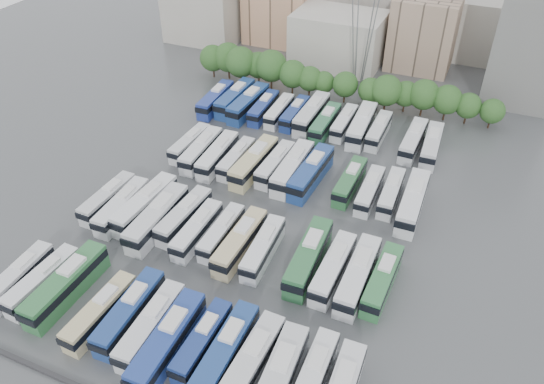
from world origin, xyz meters
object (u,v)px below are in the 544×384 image
at_px(bus_r1_s1, 122,206).
at_px(bus_r1_s8, 263,248).
at_px(bus_r0_s1, 43,281).
at_px(electricity_pylon, 366,0).
at_px(bus_r1_s10, 309,257).
at_px(bus_r1_s11, 333,268).
at_px(bus_r1_s12, 358,275).
at_px(bus_r2_s4, 236,158).
at_px(bus_r1_s3, 157,218).
at_px(bus_r3_s8, 344,123).
at_px(bus_r1_s2, 145,205).
at_px(bus_r0_s11, 278,381).
at_px(bus_r2_s2, 201,150).
at_px(bus_r2_s7, 293,168).
at_px(bus_r0_s7, 168,341).
at_px(bus_r0_s6, 151,325).
at_px(bus_r3_s0, 216,99).
at_px(bus_r3_s3, 263,108).
at_px(bus_r2_s3, 218,155).
at_px(bus_r2_s13, 413,202).
at_px(bus_r2_s11, 370,190).
at_px(bus_r0_s10, 251,363).
at_px(bus_r0_s5, 130,312).
at_px(bus_r1_s5, 197,230).
at_px(bus_r3_s4, 279,111).
at_px(bus_r1_s0, 108,198).
at_px(bus_r3_s12, 413,140).
at_px(bus_r0_s4, 100,312).
at_px(bus_r1_s7, 240,242).
at_px(bus_r3_s9, 362,125).
at_px(bus_r2_s8, 311,172).
at_px(bus_r2_s6, 275,164).
at_px(bus_r2_s10, 350,181).
at_px(bus_r1_s13, 382,280).
at_px(bus_r3_s13, 432,145).
at_px(apartment_tower, 533,38).
at_px(bus_r3_s1, 235,98).
at_px(bus_r2_s1, 190,143).
at_px(bus_r0_s0, 19,277).
at_px(bus_r2_s12, 391,192).
at_px(bus_r3_s2, 248,103).
at_px(bus_r3_s5, 295,113).
at_px(bus_r3_s10, 379,130).
at_px(bus_r0_s9, 226,351).

xyz_separation_m(bus_r1_s1, bus_r1_s8, (23.10, 0.20, -0.07)).
relative_size(bus_r0_s1, bus_r1_s8, 1.00).
distance_m(electricity_pylon, bus_r1_s10, 59.31).
distance_m(bus_r1_s10, bus_r1_s11, 3.65).
xyz_separation_m(bus_r1_s12, bus_r2_s4, (-26.69, 18.53, -0.34)).
xyz_separation_m(bus_r1_s3, bus_r3_s8, (16.39, 38.19, -0.41)).
bearing_deg(bus_r1_s2, bus_r0_s11, -30.64).
xyz_separation_m(bus_r2_s2, bus_r2_s7, (16.66, 0.95, 0.20)).
bearing_deg(bus_r1_s10, bus_r0_s1, -152.12).
bearing_deg(bus_r2_s2, bus_r0_s7, -68.19).
relative_size(bus_r0_s6, bus_r3_s0, 0.97).
height_order(electricity_pylon, bus_r3_s3, electricity_pylon).
xyz_separation_m(bus_r1_s3, bus_r2_s3, (-0.04, 18.50, -0.21)).
height_order(bus_r1_s10, bus_r2_s13, bus_r2_s13).
distance_m(bus_r1_s10, bus_r2_s11, 18.50).
distance_m(bus_r0_s7, bus_r2_s11, 39.53).
height_order(bus_r0_s10, bus_r1_s2, bus_r1_s2).
bearing_deg(bus_r0_s5, bus_r3_s8, 77.60).
relative_size(bus_r1_s5, bus_r3_s4, 1.05).
bearing_deg(bus_r1_s1, bus_r0_s7, -45.51).
distance_m(bus_r1_s0, bus_r1_s1, 3.38).
distance_m(bus_r1_s8, bus_r3_s8, 37.60).
bearing_deg(bus_r3_s12, bus_r2_s11, -99.11).
height_order(bus_r0_s4, bus_r1_s1, bus_r1_s1).
height_order(bus_r0_s11, bus_r1_s8, bus_r0_s11).
relative_size(bus_r1_s1, bus_r1_s7, 0.96).
bearing_deg(bus_r0_s7, bus_r2_s7, 88.26).
height_order(bus_r0_s5, bus_r1_s8, bus_r0_s5).
bearing_deg(bus_r3_s9, bus_r3_s4, 178.67).
relative_size(bus_r2_s4, bus_r3_s9, 0.79).
height_order(bus_r0_s7, bus_r1_s5, bus_r0_s7).
bearing_deg(bus_r1_s2, bus_r0_s5, -58.27).
bearing_deg(bus_r2_s8, bus_r2_s6, 179.90).
bearing_deg(bus_r1_s2, bus_r2_s10, 37.45).
distance_m(bus_r1_s1, bus_r1_s3, 6.54).
height_order(bus_r1_s13, bus_r3_s13, bus_r3_s13).
distance_m(bus_r2_s3, bus_r2_s10, 23.03).
xyz_separation_m(bus_r0_s6, bus_r1_s5, (-3.67, 16.97, -0.12)).
distance_m(apartment_tower, bus_r3_s0, 63.66).
distance_m(bus_r1_s1, bus_r3_s1, 37.95).
relative_size(bus_r2_s1, bus_r3_s4, 1.00).
height_order(bus_r0_s0, bus_r2_s12, bus_r0_s0).
relative_size(bus_r1_s0, bus_r3_s4, 1.04).
distance_m(bus_r3_s2, bus_r3_s5, 9.79).
bearing_deg(bus_r3_s10, bus_r0_s0, -121.25).
bearing_deg(bus_r1_s11, bus_r0_s0, -153.48).
relative_size(bus_r0_s7, bus_r3_s1, 1.01).
relative_size(bus_r0_s4, bus_r2_s13, 0.84).
relative_size(bus_r0_s4, bus_r0_s9, 0.92).
distance_m(bus_r0_s7, bus_r1_s8, 18.83).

